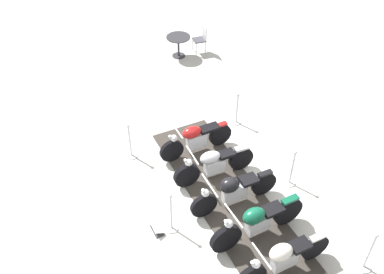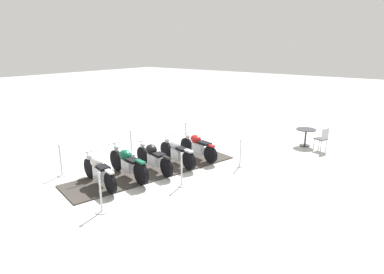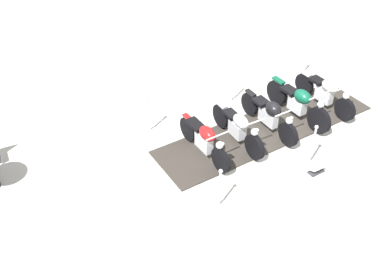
{
  "view_description": "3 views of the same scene",
  "coord_description": "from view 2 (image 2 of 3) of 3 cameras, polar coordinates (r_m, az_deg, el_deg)",
  "views": [
    {
      "loc": [
        -4.65,
        5.1,
        8.08
      ],
      "look_at": [
        1.77,
        -0.2,
        0.8
      ],
      "focal_mm": 41.71,
      "sensor_mm": 36.0,
      "label": 1
    },
    {
      "loc": [
        -7.55,
        -7.41,
        4.2
      ],
      "look_at": [
        2.12,
        -0.03,
        0.75
      ],
      "focal_mm": 30.37,
      "sensor_mm": 36.0,
      "label": 2
    },
    {
      "loc": [
        8.14,
        5.2,
        7.16
      ],
      "look_at": [
        2.28,
        -0.52,
        0.74
      ],
      "focal_mm": 42.28,
      "sensor_mm": 36.0,
      "label": 3
    }
  ],
  "objects": [
    {
      "name": "motorcycle_maroon",
      "position": [
        12.33,
        0.96,
        -1.56
      ],
      "size": [
        0.71,
        2.01,
        0.93
      ],
      "rotation": [
        0.0,
        0.0,
        1.34
      ],
      "color": "black",
      "rests_on": "display_platform"
    },
    {
      "name": "motorcycle_black",
      "position": [
        11.24,
        -6.87,
        -3.42
      ],
      "size": [
        0.87,
        2.16,
        0.94
      ],
      "rotation": [
        0.0,
        0.0,
        1.32
      ],
      "color": "black",
      "rests_on": "display_platform"
    },
    {
      "name": "cafe_table",
      "position": [
        14.74,
        19.37,
        0.64
      ],
      "size": [
        0.82,
        0.82,
        0.74
      ],
      "color": "#2D2D33",
      "rests_on": "ground_plane"
    },
    {
      "name": "ground_plane",
      "position": [
        11.38,
        -6.65,
        -5.92
      ],
      "size": [
        80.0,
        80.0,
        0.0
      ],
      "primitive_type": "plane",
      "color": "silver"
    },
    {
      "name": "display_platform",
      "position": [
        11.38,
        -6.66,
        -5.83
      ],
      "size": [
        6.36,
        3.01,
        0.04
      ],
      "primitive_type": "cube",
      "rotation": [
        0.0,
        0.0,
        2.9
      ],
      "color": "#38332D",
      "rests_on": "ground_plane"
    },
    {
      "name": "info_placard",
      "position": [
        12.95,
        -10.89,
        -3.11
      ],
      "size": [
        0.43,
        0.29,
        0.18
      ],
      "rotation": [
        0.0,
        0.0,
        6.04
      ],
      "color": "#333338",
      "rests_on": "ground_plane"
    },
    {
      "name": "cafe_chair_near_table",
      "position": [
        14.26,
        21.93,
        -0.12
      ],
      "size": [
        0.51,
        0.51,
        0.97
      ],
      "rotation": [
        0.0,
        0.0,
        1.22
      ],
      "color": "#B7B7BC",
      "rests_on": "ground_plane"
    },
    {
      "name": "motorcycle_chrome",
      "position": [
        11.76,
        -2.73,
        -2.61
      ],
      "size": [
        0.85,
        2.07,
        0.95
      ],
      "rotation": [
        0.0,
        0.0,
        1.29
      ],
      "color": "black",
      "rests_on": "display_platform"
    },
    {
      "name": "stanchion_left_mid",
      "position": [
        10.03,
        -1.83,
        -6.6
      ],
      "size": [
        0.31,
        0.31,
        1.08
      ],
      "color": "silver",
      "rests_on": "ground_plane"
    },
    {
      "name": "stanchion_right_mid",
      "position": [
        12.55,
        -10.6,
        -2.12
      ],
      "size": [
        0.31,
        0.31,
        1.13
      ],
      "color": "silver",
      "rests_on": "ground_plane"
    },
    {
      "name": "stanchion_right_rear",
      "position": [
        11.64,
        -21.98,
        -4.73
      ],
      "size": [
        0.34,
        0.34,
        1.08
      ],
      "color": "silver",
      "rests_on": "ground_plane"
    },
    {
      "name": "motorcycle_cream",
      "position": [
        10.4,
        -16.14,
        -5.58
      ],
      "size": [
        0.76,
        2.14,
        0.94
      ],
      "rotation": [
        0.0,
        0.0,
        1.34
      ],
      "color": "black",
      "rests_on": "display_platform"
    },
    {
      "name": "motorcycle_forest",
      "position": [
        10.77,
        -11.29,
        -4.44
      ],
      "size": [
        0.78,
        2.27,
        1.05
      ],
      "rotation": [
        0.0,
        0.0,
        1.36
      ],
      "color": "black",
      "rests_on": "display_platform"
    },
    {
      "name": "stanchion_left_front",
      "position": [
        11.69,
        8.46,
        -3.5
      ],
      "size": [
        0.29,
        0.29,
        1.01
      ],
      "color": "silver",
      "rests_on": "ground_plane"
    },
    {
      "name": "stanchion_right_front",
      "position": [
        13.93,
        -1.11,
        -0.35
      ],
      "size": [
        0.35,
        0.35,
        1.06
      ],
      "color": "silver",
      "rests_on": "ground_plane"
    },
    {
      "name": "stanchion_left_rear",
      "position": [
        8.85,
        -15.68,
        -10.49
      ],
      "size": [
        0.33,
        0.33,
        1.12
      ],
      "color": "silver",
      "rests_on": "ground_plane"
    }
  ]
}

